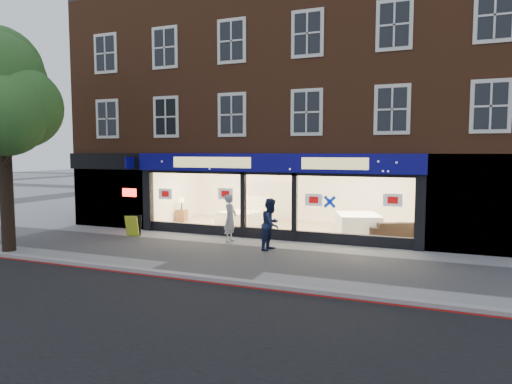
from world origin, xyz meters
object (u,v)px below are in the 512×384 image
Objects in this scene: pedestrian_blue at (271,224)px; a_board at (133,226)px; pedestrian_grey at (230,218)px; mattress_stack at (358,224)px; display_bed at (245,217)px; sofa at (396,229)px.

a_board is at bearing 92.61° from pedestrian_blue.
pedestrian_blue is (6.00, -0.40, 0.47)m from a_board.
pedestrian_blue is at bearing -112.41° from pedestrian_grey.
pedestrian_blue is (-2.32, -3.81, 0.40)m from mattress_stack.
display_bed is 5.05m from a_board.
pedestrian_blue reaches higher than mattress_stack.
mattress_stack is 1.35× the size of pedestrian_blue.
a_board reaches higher than sofa.
display_bed is at bearing 14.14° from pedestrian_grey.
display_bed reaches higher than sofa.
pedestrian_grey reaches higher than mattress_stack.
pedestrian_grey is (-5.73, -2.72, 0.48)m from sofa.
display_bed reaches higher than mattress_stack.
pedestrian_blue reaches higher than display_bed.
sofa is at bearing 9.64° from display_bed.
sofa is (6.66, -0.85, -0.02)m from display_bed.
sofa is 1.19× the size of pedestrian_grey.
pedestrian_grey reaches higher than display_bed.
a_board is at bearing -157.70° from mattress_stack.
display_bed is 1.39× the size of pedestrian_grey.
pedestrian_grey is at bearing -58.45° from display_bed.
pedestrian_grey is at bearing -144.21° from mattress_stack.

